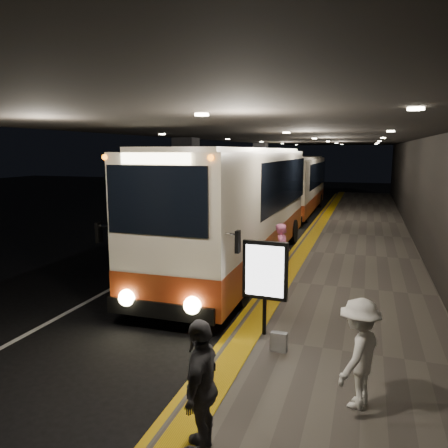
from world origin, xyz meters
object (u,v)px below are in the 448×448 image
Objects in this scene: coach_second at (298,187)px; stanchion_post at (276,280)px; passenger_waiting_white at (359,353)px; info_sign at (265,272)px; passenger_boarding at (282,253)px; passenger_waiting_grey at (201,386)px; bag_polka at (279,342)px; coach_main at (240,212)px.

coach_second is 16.76m from stanchion_post.
coach_second is at bearing -148.35° from passenger_waiting_white.
passenger_boarding is at bearing 97.71° from info_sign.
coach_second is 22.71m from passenger_waiting_grey.
coach_second reaches higher than stanchion_post.
coach_second is at bearing -178.22° from passenger_waiting_grey.
bag_polka is 0.38× the size of stanchion_post.
bag_polka is at bearing -177.25° from passenger_boarding.
passenger_waiting_grey is at bearing -87.52° from stanchion_post.
info_sign is at bearing -84.76° from stanchion_post.
info_sign is at bearing 176.78° from passenger_waiting_grey.
coach_main is 33.45× the size of bag_polka.
passenger_boarding is at bearing 100.06° from bag_polka.
passenger_waiting_grey is (0.41, -7.54, 0.02)m from passenger_boarding.
info_sign is 2.41m from stanchion_post.
passenger_boarding is 4.58× the size of bag_polka.
info_sign is (2.19, -5.73, -0.38)m from coach_main.
coach_second is 18.99m from info_sign.
passenger_waiting_white is at bearing 128.10° from passenger_waiting_grey.
passenger_waiting_grey reaches higher than stanchion_post.
passenger_boarding is at bearing -47.07° from coach_main.
coach_second is 15.17m from passenger_boarding.
coach_second is 29.13× the size of bag_polka.
bag_polka is (0.80, -4.49, -0.67)m from passenger_boarding.
coach_main is 1.15× the size of coach_second.
bag_polka is at bearing 168.71° from passenger_waiting_grey.
info_sign is 1.99× the size of stanchion_post.
bag_polka is 1.41m from info_sign.
coach_second is at bearing 97.84° from bag_polka.
bag_polka is 0.19× the size of info_sign.
passenger_boarding is at bearing 179.06° from passenger_waiting_grey.
info_sign reaches higher than stanchion_post.
passenger_boarding is at bearing -83.49° from coach_second.
coach_main is 7.31× the size of passenger_boarding.
coach_second is 5.52× the size of info_sign.
coach_second is 6.37× the size of passenger_boarding.
info_sign reaches higher than passenger_waiting_grey.
info_sign is at bearing -117.00° from passenger_waiting_white.
coach_main is at bearing 112.38° from bag_polka.
coach_main is 8.85m from passenger_waiting_white.
passenger_waiting_white is (4.09, -7.79, -0.89)m from coach_main.
coach_second is (-0.05, 13.12, -0.22)m from coach_main.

